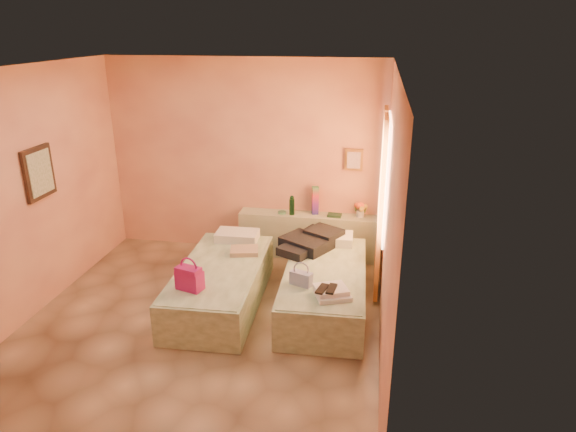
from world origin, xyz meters
name	(u,v)px	position (x,y,z in m)	size (l,w,h in m)	color
ground	(200,327)	(0.00, 0.00, 0.00)	(4.50, 4.50, 0.00)	tan
room_walls	(224,162)	(0.21, 0.57, 1.79)	(4.02, 4.51, 2.81)	#FCBA86
headboard_ledge	(310,236)	(0.98, 2.10, 0.33)	(2.05, 0.30, 0.65)	#AFB695
bed_left	(221,285)	(0.09, 0.57, 0.25)	(0.90, 2.00, 0.50)	beige
bed_right	(325,288)	(1.34, 0.70, 0.25)	(0.90, 2.00, 0.50)	beige
water_bottle	(292,206)	(0.71, 2.05, 0.78)	(0.07, 0.07, 0.27)	#14371F
rainbow_box	(315,200)	(1.03, 2.15, 0.85)	(0.09, 0.09, 0.40)	#B8166A
small_dish	(282,212)	(0.57, 2.08, 0.66)	(0.12, 0.12, 0.03)	#4B8A65
green_book	(334,215)	(1.32, 2.09, 0.67)	(0.19, 0.14, 0.03)	#23412C
flower_vase	(361,208)	(1.68, 2.13, 0.78)	(0.20, 0.20, 0.26)	silver
magenta_handbag	(190,278)	(-0.06, -0.03, 0.63)	(0.29, 0.16, 0.27)	#B8166A
khaki_garment	(244,251)	(0.28, 0.98, 0.53)	(0.34, 0.28, 0.06)	tan
clothes_pile	(310,242)	(1.08, 1.25, 0.59)	(0.63, 0.63, 0.19)	black
blue_handbag	(301,279)	(1.11, 0.27, 0.58)	(0.24, 0.10, 0.16)	#384688
towel_stack	(333,293)	(1.48, 0.07, 0.55)	(0.35, 0.30, 0.10)	white
sandal_pair	(327,289)	(1.42, 0.02, 0.61)	(0.16, 0.22, 0.02)	black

